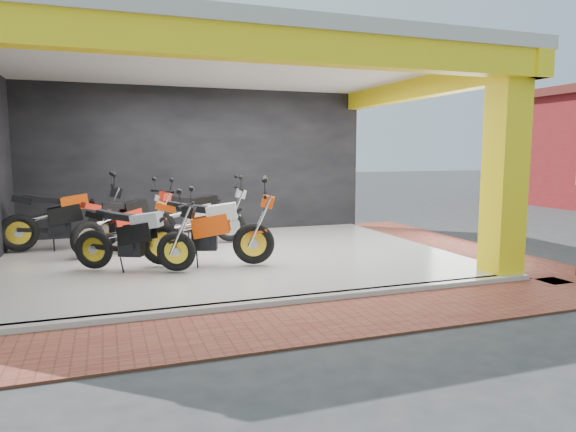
% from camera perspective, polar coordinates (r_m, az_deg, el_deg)
% --- Properties ---
extents(ground, '(80.00, 80.00, 0.00)m').
position_cam_1_polar(ground, '(7.76, -2.87, -7.81)').
color(ground, '#2D2D30').
rests_on(ground, ground).
extents(showroom_floor, '(8.00, 6.00, 0.10)m').
position_cam_1_polar(showroom_floor, '(9.63, -6.32, -4.61)').
color(showroom_floor, beige).
rests_on(showroom_floor, ground).
extents(showroom_ceiling, '(8.40, 6.40, 0.20)m').
position_cam_1_polar(showroom_ceiling, '(9.57, -6.63, 16.69)').
color(showroom_ceiling, beige).
rests_on(showroom_ceiling, corner_column).
extents(back_wall, '(8.20, 0.20, 3.50)m').
position_cam_1_polar(back_wall, '(12.48, -9.74, 5.86)').
color(back_wall, black).
rests_on(back_wall, ground).
extents(corner_column, '(0.50, 0.50, 3.50)m').
position_cam_1_polar(corner_column, '(8.74, 22.97, 4.92)').
color(corner_column, yellow).
rests_on(corner_column, ground).
extents(header_beam_front, '(8.40, 0.30, 0.40)m').
position_cam_1_polar(header_beam_front, '(6.68, -0.44, 18.35)').
color(header_beam_front, yellow).
rests_on(header_beam_front, corner_column).
extents(header_beam_right, '(0.30, 6.40, 0.40)m').
position_cam_1_polar(header_beam_right, '(11.14, 14.49, 13.60)').
color(header_beam_right, yellow).
rests_on(header_beam_right, corner_column).
extents(floor_kerb, '(8.00, 0.20, 0.10)m').
position_cam_1_polar(floor_kerb, '(6.82, -0.36, -9.50)').
color(floor_kerb, beige).
rests_on(floor_kerb, ground).
extents(paver_front, '(9.00, 1.40, 0.03)m').
position_cam_1_polar(paver_front, '(6.13, 2.10, -11.76)').
color(paver_front, brown).
rests_on(paver_front, ground).
extents(paver_right, '(1.40, 7.00, 0.03)m').
position_cam_1_polar(paver_right, '(11.69, 17.25, -2.99)').
color(paver_right, brown).
rests_on(paver_right, ground).
extents(moto_hero, '(2.50, 1.52, 1.43)m').
position_cam_1_polar(moto_hero, '(8.57, -3.86, -0.83)').
color(moto_hero, '#FB490A').
rests_on(moto_hero, showroom_floor).
extents(moto_row_a, '(2.25, 1.65, 1.30)m').
position_cam_1_polar(moto_row_a, '(8.25, -12.37, -1.77)').
color(moto_row_a, black).
rests_on(moto_row_a, showroom_floor).
extents(moto_row_b, '(2.30, 1.01, 1.37)m').
position_cam_1_polar(moto_row_b, '(10.83, -6.44, 0.63)').
color(moto_row_b, '#97989E').
rests_on(moto_row_b, showroom_floor).
extents(moto_row_c, '(2.41, 1.00, 1.45)m').
position_cam_1_polar(moto_row_c, '(10.89, -19.77, 0.50)').
color(moto_row_c, black).
rests_on(moto_row_c, showroom_floor).
extents(moto_row_d, '(2.32, 1.76, 1.34)m').
position_cam_1_polar(moto_row_d, '(10.51, -14.46, 0.18)').
color(moto_row_d, red).
rests_on(moto_row_d, showroom_floor).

